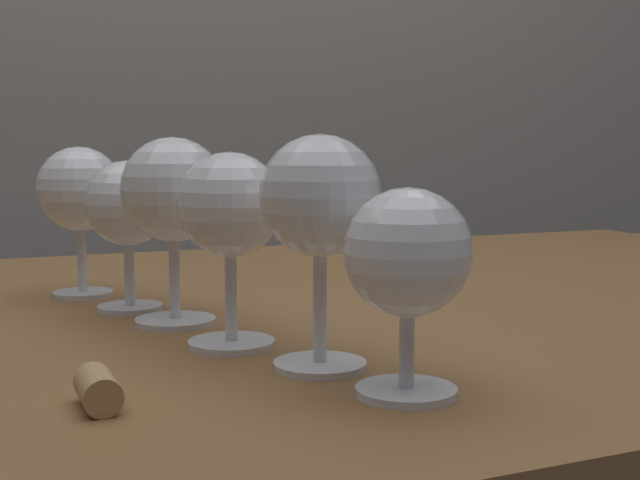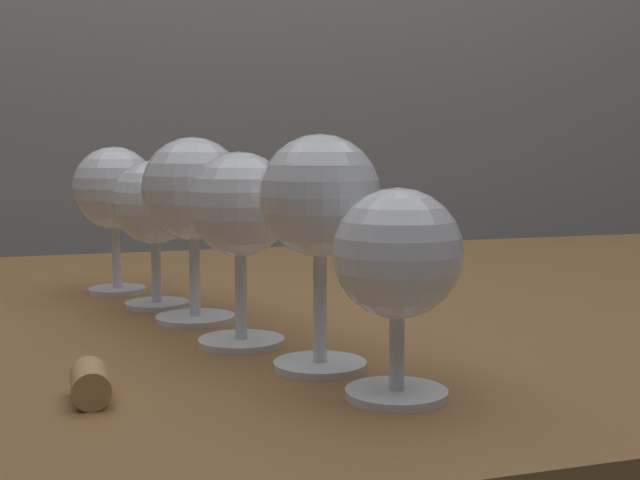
{
  "view_description": "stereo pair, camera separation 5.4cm",
  "coord_description": "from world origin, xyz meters",
  "px_view_note": "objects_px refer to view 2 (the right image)",
  "views": [
    {
      "loc": [
        -0.28,
        -0.73,
        0.9
      ],
      "look_at": [
        -0.07,
        -0.24,
        0.84
      ],
      "focal_mm": 46.96,
      "sensor_mm": 36.0,
      "label": 1
    },
    {
      "loc": [
        -0.23,
        -0.75,
        0.9
      ],
      "look_at": [
        -0.07,
        -0.24,
        0.84
      ],
      "focal_mm": 46.96,
      "sensor_mm": 36.0,
      "label": 2
    }
  ],
  "objects_px": {
    "wine_glass_white": "(115,190)",
    "wine_glass_pinot": "(240,211)",
    "wine_glass_amber": "(155,206)",
    "cork": "(90,383)",
    "wine_glass_cabernet": "(320,203)",
    "wine_glass_chardonnay": "(193,192)",
    "wine_glass_empty": "(398,260)"
  },
  "relations": [
    {
      "from": "wine_glass_pinot",
      "to": "wine_glass_empty",
      "type": "bearing_deg",
      "value": -69.85
    },
    {
      "from": "wine_glass_amber",
      "to": "cork",
      "type": "relative_size",
      "value": 3.21
    },
    {
      "from": "cork",
      "to": "wine_glass_pinot",
      "type": "bearing_deg",
      "value": 44.57
    },
    {
      "from": "wine_glass_empty",
      "to": "wine_glass_cabernet",
      "type": "height_order",
      "value": "wine_glass_cabernet"
    },
    {
      "from": "wine_glass_pinot",
      "to": "wine_glass_amber",
      "type": "xyz_separation_m",
      "value": [
        -0.04,
        0.17,
        -0.01
      ]
    },
    {
      "from": "wine_glass_pinot",
      "to": "cork",
      "type": "bearing_deg",
      "value": -135.43
    },
    {
      "from": "wine_glass_amber",
      "to": "cork",
      "type": "bearing_deg",
      "value": -104.17
    },
    {
      "from": "wine_glass_white",
      "to": "wine_glass_pinot",
      "type": "bearing_deg",
      "value": -74.76
    },
    {
      "from": "wine_glass_cabernet",
      "to": "wine_glass_chardonnay",
      "type": "relative_size",
      "value": 1.0
    },
    {
      "from": "wine_glass_chardonnay",
      "to": "wine_glass_amber",
      "type": "xyz_separation_m",
      "value": [
        -0.02,
        0.07,
        -0.02
      ]
    },
    {
      "from": "wine_glass_chardonnay",
      "to": "wine_glass_pinot",
      "type": "bearing_deg",
      "value": -78.92
    },
    {
      "from": "wine_glass_empty",
      "to": "wine_glass_pinot",
      "type": "relative_size",
      "value": 0.86
    },
    {
      "from": "wine_glass_cabernet",
      "to": "cork",
      "type": "distance_m",
      "value": 0.18
    },
    {
      "from": "wine_glass_white",
      "to": "wine_glass_empty",
      "type": "bearing_deg",
      "value": -72.88
    },
    {
      "from": "wine_glass_empty",
      "to": "wine_glass_chardonnay",
      "type": "xyz_separation_m",
      "value": [
        -0.08,
        0.25,
        0.03
      ]
    },
    {
      "from": "wine_glass_cabernet",
      "to": "wine_glass_chardonnay",
      "type": "bearing_deg",
      "value": 106.76
    },
    {
      "from": "wine_glass_cabernet",
      "to": "wine_glass_chardonnay",
      "type": "xyz_separation_m",
      "value": [
        -0.05,
        0.18,
        -0.0
      ]
    },
    {
      "from": "wine_glass_empty",
      "to": "wine_glass_chardonnay",
      "type": "height_order",
      "value": "wine_glass_chardonnay"
    },
    {
      "from": "wine_glass_empty",
      "to": "wine_glass_pinot",
      "type": "height_order",
      "value": "wine_glass_pinot"
    },
    {
      "from": "wine_glass_cabernet",
      "to": "wine_glass_pinot",
      "type": "height_order",
      "value": "wine_glass_cabernet"
    },
    {
      "from": "wine_glass_cabernet",
      "to": "wine_glass_pinot",
      "type": "relative_size",
      "value": 1.08
    },
    {
      "from": "wine_glass_empty",
      "to": "wine_glass_chardonnay",
      "type": "bearing_deg",
      "value": 106.83
    },
    {
      "from": "wine_glass_amber",
      "to": "wine_glass_white",
      "type": "bearing_deg",
      "value": 107.57
    },
    {
      "from": "wine_glass_empty",
      "to": "wine_glass_pinot",
      "type": "distance_m",
      "value": 0.17
    },
    {
      "from": "wine_glass_cabernet",
      "to": "cork",
      "type": "xyz_separation_m",
      "value": [
        -0.15,
        -0.03,
        -0.1
      ]
    },
    {
      "from": "wine_glass_pinot",
      "to": "wine_glass_white",
      "type": "height_order",
      "value": "wine_glass_white"
    },
    {
      "from": "wine_glass_chardonnay",
      "to": "wine_glass_amber",
      "type": "bearing_deg",
      "value": 107.57
    },
    {
      "from": "wine_glass_pinot",
      "to": "wine_glass_white",
      "type": "distance_m",
      "value": 0.27
    },
    {
      "from": "wine_glass_white",
      "to": "wine_glass_chardonnay",
      "type": "bearing_deg",
      "value": -72.43
    },
    {
      "from": "wine_glass_pinot",
      "to": "wine_glass_chardonnay",
      "type": "height_order",
      "value": "wine_glass_chardonnay"
    },
    {
      "from": "wine_glass_empty",
      "to": "wine_glass_white",
      "type": "distance_m",
      "value": 0.44
    },
    {
      "from": "wine_glass_cabernet",
      "to": "wine_glass_pinot",
      "type": "xyz_separation_m",
      "value": [
        -0.03,
        0.08,
        -0.01
      ]
    }
  ]
}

